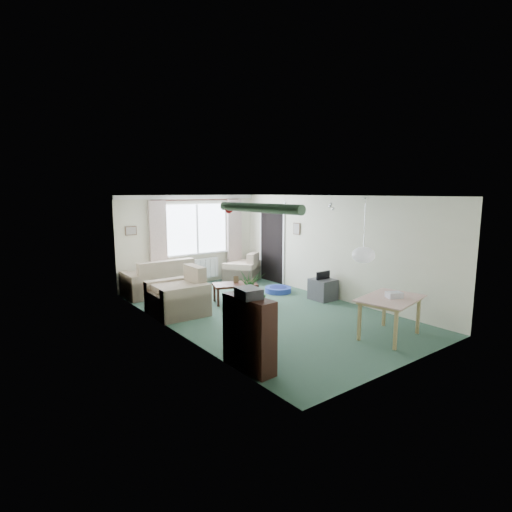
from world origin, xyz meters
TOP-DOWN VIEW (x-y plane):
  - ground at (0.00, 0.00)m, footprint 6.50×6.50m
  - window at (0.20, 3.23)m, footprint 1.80×0.03m
  - curtain_rod at (0.20, 3.15)m, footprint 2.60×0.03m
  - curtain_left at (-0.95, 3.13)m, footprint 0.45×0.08m
  - curtain_right at (1.35, 3.13)m, footprint 0.45×0.08m
  - radiator at (0.20, 3.19)m, footprint 1.20×0.10m
  - doorway at (1.99, 2.20)m, footprint 0.03×0.95m
  - pendant_lamp at (0.20, -2.30)m, footprint 0.36×0.36m
  - tinsel_garland at (-1.92, -2.30)m, footprint 1.60×1.60m
  - bauble_cluster_a at (1.30, 0.90)m, footprint 0.20×0.20m
  - bauble_cluster_b at (1.60, -0.30)m, footprint 0.20×0.20m
  - wall_picture_back at (-1.60, 3.23)m, footprint 0.28×0.03m
  - wall_picture_right at (1.98, 1.20)m, footprint 0.03×0.24m
  - sofa at (-1.08, 2.75)m, footprint 1.76×0.94m
  - armchair_corner at (1.32, 2.73)m, footprint 1.23×1.22m
  - armchair_left at (-1.50, 0.99)m, footprint 1.05×1.11m
  - coffee_table at (-0.07, 1.01)m, footprint 1.09×0.83m
  - photo_frame at (0.00, 1.07)m, footprint 0.12×0.06m
  - bookshelf at (-1.84, -1.99)m, footprint 0.34×0.87m
  - hifi_box at (-1.87, -2.03)m, footprint 0.32×0.38m
  - houseplant at (-1.31, -1.29)m, footprint 0.65×0.65m
  - dining_table at (0.84, -2.41)m, footprint 1.21×0.93m
  - gift_box at (0.88, -2.45)m, footprint 0.30×0.27m
  - tv_cube at (1.70, -0.02)m, footprint 0.49×0.54m
  - pet_bed at (1.30, 1.12)m, footprint 0.74×0.74m

SIDE VIEW (x-z plane):
  - ground at x=0.00m, z-range 0.00..0.00m
  - pet_bed at x=1.30m, z-range 0.00..0.13m
  - coffee_table at x=-0.07m, z-range 0.00..0.43m
  - tv_cube at x=1.70m, z-range 0.00..0.48m
  - dining_table at x=0.84m, z-range 0.00..0.68m
  - radiator at x=0.20m, z-range 0.12..0.68m
  - armchair_corner at x=1.32m, z-range 0.00..0.81m
  - sofa at x=-1.08m, z-range 0.00..0.87m
  - armchair_left at x=-1.50m, z-range 0.00..0.96m
  - photo_frame at x=0.00m, z-range 0.43..0.59m
  - bookshelf at x=-1.84m, z-range 0.00..1.05m
  - houseplant at x=-1.31m, z-range 0.00..1.22m
  - gift_box at x=0.88m, z-range 0.68..0.80m
  - doorway at x=1.99m, z-range 0.00..2.00m
  - hifi_box at x=-1.87m, z-range 1.05..1.19m
  - curtain_left at x=-0.95m, z-range 0.27..2.27m
  - curtain_right at x=1.35m, z-range 0.27..2.27m
  - pendant_lamp at x=0.20m, z-range 1.30..1.66m
  - window at x=0.20m, z-range 0.85..2.15m
  - wall_picture_back at x=-1.60m, z-range 1.44..1.66m
  - wall_picture_right at x=1.98m, z-range 1.40..1.70m
  - bauble_cluster_a at x=1.30m, z-range 2.12..2.32m
  - bauble_cluster_b at x=1.60m, z-range 2.12..2.32m
  - curtain_rod at x=0.20m, z-range 2.25..2.29m
  - tinsel_garland at x=-1.92m, z-range 2.22..2.34m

